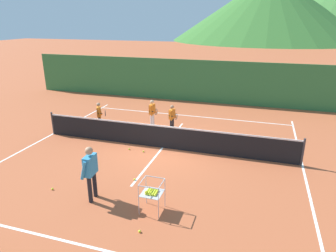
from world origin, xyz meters
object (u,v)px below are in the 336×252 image
object	(u,v)px
student_2	(172,116)
tennis_ball_6	(129,149)
tennis_ball_1	(135,179)
ball_cart	(152,192)
tennis_ball_4	(52,189)
instructor	(90,168)
tennis_ball_5	(140,231)
student_0	(99,113)
tennis_ball_7	(143,151)
student_1	(152,111)
tennis_net	(163,137)

from	to	relation	value
student_2	tennis_ball_6	world-z (taller)	student_2
tennis_ball_1	tennis_ball_6	bearing A→B (deg)	118.41
ball_cart	tennis_ball_4	distance (m)	3.38
instructor	tennis_ball_5	distance (m)	2.33
student_0	tennis_ball_1	distance (m)	5.41
instructor	ball_cart	bearing A→B (deg)	-0.21
tennis_ball_7	tennis_ball_5	bearing A→B (deg)	-69.31
tennis_ball_1	tennis_ball_5	xyz separation A→B (m)	(1.15, -2.34, 0.00)
tennis_ball_7	student_1	bearing A→B (deg)	103.22
instructor	tennis_ball_1	xyz separation A→B (m)	(0.74, 1.37, -0.97)
tennis_ball_1	tennis_ball_5	bearing A→B (deg)	-63.85
tennis_ball_1	tennis_ball_6	distance (m)	2.50
instructor	student_2	xyz separation A→B (m)	(0.60, 6.13, -0.23)
tennis_net	ball_cart	bearing A→B (deg)	-75.47
student_2	tennis_ball_7	xyz separation A→B (m)	(-0.41, -2.61, -0.74)
student_2	tennis_ball_1	xyz separation A→B (m)	(0.13, -4.76, -0.74)
ball_cart	tennis_ball_1	world-z (taller)	ball_cart
tennis_ball_6	student_0	bearing A→B (deg)	141.97
student_1	student_0	bearing A→B (deg)	-155.58
student_2	tennis_ball_4	size ratio (longest dim) A/B	18.88
student_0	student_1	size ratio (longest dim) A/B	0.97
instructor	tennis_ball_1	world-z (taller)	instructor
instructor	ball_cart	world-z (taller)	instructor
tennis_ball_4	tennis_ball_6	world-z (taller)	same
tennis_ball_7	tennis_net	bearing A→B (deg)	47.41
student_1	tennis_net	bearing A→B (deg)	-60.68
tennis_ball_6	instructor	bearing A→B (deg)	-82.77
student_1	tennis_ball_1	size ratio (longest dim) A/B	20.02
tennis_ball_5	tennis_ball_7	world-z (taller)	same
student_0	tennis_ball_4	world-z (taller)	student_0
tennis_ball_4	tennis_ball_5	world-z (taller)	same
tennis_net	tennis_ball_5	distance (m)	5.27
tennis_net	student_1	bearing A→B (deg)	119.32
student_0	tennis_ball_7	distance (m)	3.61
tennis_ball_5	tennis_ball_4	bearing A→B (deg)	163.02
ball_cart	tennis_ball_5	xyz separation A→B (m)	(0.02, -0.96, -0.55)
tennis_ball_7	tennis_ball_6	bearing A→B (deg)	175.87
ball_cart	tennis_ball_5	bearing A→B (deg)	-88.80
student_1	ball_cart	world-z (taller)	student_1
tennis_net	tennis_ball_7	distance (m)	0.99
instructor	tennis_ball_7	bearing A→B (deg)	86.92
tennis_ball_4	student_1	bearing A→B (deg)	81.33
student_2	tennis_ball_5	bearing A→B (deg)	-79.77
instructor	tennis_ball_4	world-z (taller)	instructor
instructor	tennis_ball_1	size ratio (longest dim) A/B	24.56
student_0	tennis_ball_1	world-z (taller)	student_0
tennis_net	tennis_ball_4	world-z (taller)	tennis_net
student_2	tennis_ball_5	xyz separation A→B (m)	(1.28, -7.10, -0.74)
instructor	student_1	xyz separation A→B (m)	(-0.50, 6.44, -0.18)
instructor	tennis_ball_6	world-z (taller)	instructor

